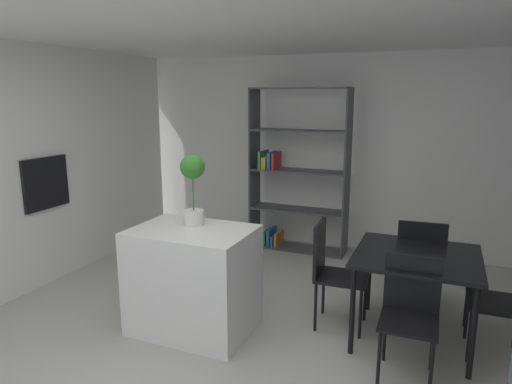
{
  "coord_description": "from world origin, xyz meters",
  "views": [
    {
      "loc": [
        1.59,
        -2.92,
        2.08
      ],
      "look_at": [
        0.02,
        0.82,
        1.21
      ],
      "focal_mm": 31.77,
      "sensor_mm": 36.0,
      "label": 1
    }
  ],
  "objects_px": {
    "built_in_oven": "(46,183)",
    "open_bookshelf": "(294,175)",
    "kitchen_island": "(193,280)",
    "potted_plant_on_island": "(193,182)",
    "dining_chair_far": "(420,258)",
    "dining_chair_island_side": "(331,266)",
    "dining_table": "(417,263)",
    "dining_chair_window_side": "(512,294)",
    "dining_chair_near": "(410,306)"
  },
  "relations": [
    {
      "from": "built_in_oven",
      "to": "open_bookshelf",
      "type": "xyz_separation_m",
      "value": [
        2.14,
        2.13,
        -0.12
      ]
    },
    {
      "from": "kitchen_island",
      "to": "potted_plant_on_island",
      "type": "xyz_separation_m",
      "value": [
        -0.05,
        0.13,
        0.86
      ]
    },
    {
      "from": "open_bookshelf",
      "to": "dining_chair_far",
      "type": "relative_size",
      "value": 2.3
    },
    {
      "from": "built_in_oven",
      "to": "dining_chair_island_side",
      "type": "distance_m",
      "value": 3.18
    },
    {
      "from": "built_in_oven",
      "to": "dining_table",
      "type": "distance_m",
      "value": 3.88
    },
    {
      "from": "potted_plant_on_island",
      "to": "dining_chair_window_side",
      "type": "height_order",
      "value": "potted_plant_on_island"
    },
    {
      "from": "dining_chair_island_side",
      "to": "dining_table",
      "type": "bearing_deg",
      "value": -92.53
    },
    {
      "from": "dining_chair_near",
      "to": "kitchen_island",
      "type": "bearing_deg",
      "value": -178.97
    },
    {
      "from": "dining_table",
      "to": "dining_chair_far",
      "type": "distance_m",
      "value": 0.52
    },
    {
      "from": "open_bookshelf",
      "to": "dining_table",
      "type": "distance_m",
      "value": 2.56
    },
    {
      "from": "built_in_oven",
      "to": "dining_chair_far",
      "type": "bearing_deg",
      "value": 11.13
    },
    {
      "from": "dining_table",
      "to": "dining_chair_window_side",
      "type": "distance_m",
      "value": 0.74
    },
    {
      "from": "dining_table",
      "to": "dining_chair_window_side",
      "type": "height_order",
      "value": "dining_chair_window_side"
    },
    {
      "from": "dining_chair_island_side",
      "to": "kitchen_island",
      "type": "bearing_deg",
      "value": 113.86
    },
    {
      "from": "kitchen_island",
      "to": "dining_chair_island_side",
      "type": "bearing_deg",
      "value": 26.81
    },
    {
      "from": "dining_chair_island_side",
      "to": "dining_chair_near",
      "type": "bearing_deg",
      "value": -127.66
    },
    {
      "from": "open_bookshelf",
      "to": "dining_chair_far",
      "type": "bearing_deg",
      "value": -38.77
    },
    {
      "from": "dining_chair_near",
      "to": "dining_chair_far",
      "type": "bearing_deg",
      "value": 88.79
    },
    {
      "from": "open_bookshelf",
      "to": "dining_chair_island_side",
      "type": "height_order",
      "value": "open_bookshelf"
    },
    {
      "from": "dining_chair_far",
      "to": "dining_chair_island_side",
      "type": "xyz_separation_m",
      "value": [
        -0.74,
        -0.51,
        -0.0
      ]
    },
    {
      "from": "built_in_oven",
      "to": "dining_table",
      "type": "xyz_separation_m",
      "value": [
        3.85,
        0.25,
        -0.45
      ]
    },
    {
      "from": "dining_table",
      "to": "dining_chair_near",
      "type": "bearing_deg",
      "value": -90.13
    },
    {
      "from": "built_in_oven",
      "to": "open_bookshelf",
      "type": "bearing_deg",
      "value": 44.86
    },
    {
      "from": "kitchen_island",
      "to": "dining_chair_near",
      "type": "xyz_separation_m",
      "value": [
        1.83,
        0.06,
        0.07
      ]
    },
    {
      "from": "kitchen_island",
      "to": "dining_table",
      "type": "bearing_deg",
      "value": 17.1
    },
    {
      "from": "dining_table",
      "to": "dining_chair_near",
      "type": "distance_m",
      "value": 0.53
    },
    {
      "from": "dining_chair_window_side",
      "to": "kitchen_island",
      "type": "bearing_deg",
      "value": -78.33
    },
    {
      "from": "dining_chair_window_side",
      "to": "open_bookshelf",
      "type": "bearing_deg",
      "value": -128.57
    },
    {
      "from": "open_bookshelf",
      "to": "dining_chair_window_side",
      "type": "bearing_deg",
      "value": -37.77
    },
    {
      "from": "dining_chair_far",
      "to": "dining_chair_window_side",
      "type": "relative_size",
      "value": 1.02
    },
    {
      "from": "dining_chair_near",
      "to": "dining_chair_window_side",
      "type": "bearing_deg",
      "value": 34.43
    },
    {
      "from": "built_in_oven",
      "to": "kitchen_island",
      "type": "bearing_deg",
      "value": -8.83
    },
    {
      "from": "open_bookshelf",
      "to": "dining_chair_near",
      "type": "relative_size",
      "value": 2.41
    },
    {
      "from": "kitchen_island",
      "to": "dining_chair_far",
      "type": "xyz_separation_m",
      "value": [
        1.84,
        1.07,
        0.1
      ]
    },
    {
      "from": "built_in_oven",
      "to": "dining_chair_window_side",
      "type": "xyz_separation_m",
      "value": [
        4.57,
        0.25,
        -0.59
      ]
    },
    {
      "from": "kitchen_island",
      "to": "open_bookshelf",
      "type": "xyz_separation_m",
      "value": [
        0.13,
        2.45,
        0.56
      ]
    },
    {
      "from": "potted_plant_on_island",
      "to": "dining_chair_near",
      "type": "xyz_separation_m",
      "value": [
        1.88,
        -0.07,
        -0.79
      ]
    },
    {
      "from": "dining_chair_island_side",
      "to": "open_bookshelf",
      "type": "bearing_deg",
      "value": 24.39
    },
    {
      "from": "kitchen_island",
      "to": "dining_chair_island_side",
      "type": "height_order",
      "value": "dining_chair_island_side"
    },
    {
      "from": "built_in_oven",
      "to": "open_bookshelf",
      "type": "distance_m",
      "value": 3.03
    },
    {
      "from": "kitchen_island",
      "to": "dining_chair_window_side",
      "type": "height_order",
      "value": "kitchen_island"
    },
    {
      "from": "dining_chair_near",
      "to": "dining_chair_window_side",
      "type": "relative_size",
      "value": 0.98
    },
    {
      "from": "kitchen_island",
      "to": "potted_plant_on_island",
      "type": "distance_m",
      "value": 0.87
    },
    {
      "from": "open_bookshelf",
      "to": "dining_table",
      "type": "relative_size",
      "value": 2.17
    },
    {
      "from": "dining_table",
      "to": "dining_chair_near",
      "type": "xyz_separation_m",
      "value": [
        -0.0,
        -0.51,
        -0.16
      ]
    },
    {
      "from": "potted_plant_on_island",
      "to": "dining_table",
      "type": "bearing_deg",
      "value": 13.02
    },
    {
      "from": "open_bookshelf",
      "to": "dining_chair_far",
      "type": "height_order",
      "value": "open_bookshelf"
    },
    {
      "from": "potted_plant_on_island",
      "to": "open_bookshelf",
      "type": "xyz_separation_m",
      "value": [
        0.18,
        2.32,
        -0.3
      ]
    },
    {
      "from": "potted_plant_on_island",
      "to": "dining_chair_far",
      "type": "height_order",
      "value": "potted_plant_on_island"
    },
    {
      "from": "kitchen_island",
      "to": "dining_chair_near",
      "type": "relative_size",
      "value": 1.15
    }
  ]
}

